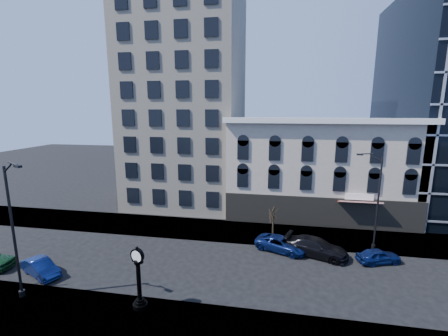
# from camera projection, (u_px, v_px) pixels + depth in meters

# --- Properties ---
(ground) EXTENTS (160.00, 160.00, 0.00)m
(ground) POSITION_uv_depth(u_px,v_px,m) (193.00, 266.00, 26.08)
(ground) COLOR black
(ground) RESTS_ON ground
(sidewalk_far) EXTENTS (160.00, 6.00, 0.12)m
(sidewalk_far) POSITION_uv_depth(u_px,v_px,m) (213.00, 230.00, 33.80)
(sidewalk_far) COLOR gray
(sidewalk_far) RESTS_ON ground
(sidewalk_near) EXTENTS (160.00, 6.00, 0.12)m
(sidewalk_near) POSITION_uv_depth(u_px,v_px,m) (158.00, 331.00, 18.34)
(sidewalk_near) COLOR gray
(sidewalk_near) RESTS_ON ground
(cream_tower) EXTENTS (15.90, 15.40, 42.50)m
(cream_tower) POSITION_uv_depth(u_px,v_px,m) (185.00, 66.00, 41.63)
(cream_tower) COLOR beige
(cream_tower) RESTS_ON ground
(victorian_row) EXTENTS (22.60, 11.19, 12.50)m
(victorian_row) POSITION_uv_depth(u_px,v_px,m) (317.00, 168.00, 38.23)
(victorian_row) COLOR #BEAF9C
(victorian_row) RESTS_ON ground
(street_clock) EXTENTS (1.01, 1.01, 4.45)m
(street_clock) POSITION_uv_depth(u_px,v_px,m) (139.00, 280.00, 20.12)
(street_clock) COLOR black
(street_clock) RESTS_ON sidewalk_near
(street_lamp_near) EXTENTS (2.51, 1.20, 10.17)m
(street_lamp_near) POSITION_uv_depth(u_px,v_px,m) (13.00, 196.00, 19.81)
(street_lamp_near) COLOR black
(street_lamp_near) RESTS_ON sidewalk_near
(street_lamp_far) EXTENTS (2.43, 0.79, 9.50)m
(street_lamp_far) POSITION_uv_depth(u_px,v_px,m) (372.00, 176.00, 27.94)
(street_lamp_far) COLOR black
(street_lamp_far) RESTS_ON sidewalk_far
(bare_tree_far) EXTENTS (2.16, 2.16, 3.71)m
(bare_tree_far) POSITION_uv_depth(u_px,v_px,m) (274.00, 211.00, 31.42)
(bare_tree_far) COLOR black
(bare_tree_far) RESTS_ON sidewalk_far
(car_near_b) EXTENTS (4.27, 2.96, 1.34)m
(car_near_b) POSITION_uv_depth(u_px,v_px,m) (41.00, 268.00, 24.50)
(car_near_b) COLOR #0C194C
(car_near_b) RESTS_ON ground
(car_far_a) EXTENTS (5.47, 3.91, 1.38)m
(car_far_a) POSITION_uv_depth(u_px,v_px,m) (281.00, 244.00, 28.78)
(car_far_a) COLOR #0C194C
(car_far_a) RESTS_ON ground
(car_far_b) EXTENTS (6.18, 4.10, 1.66)m
(car_far_b) POSITION_uv_depth(u_px,v_px,m) (316.00, 247.00, 27.80)
(car_far_b) COLOR black
(car_far_b) RESTS_ON ground
(car_far_c) EXTENTS (4.07, 2.61, 1.29)m
(car_far_c) POSITION_uv_depth(u_px,v_px,m) (378.00, 256.00, 26.48)
(car_far_c) COLOR #0C194C
(car_far_c) RESTS_ON ground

